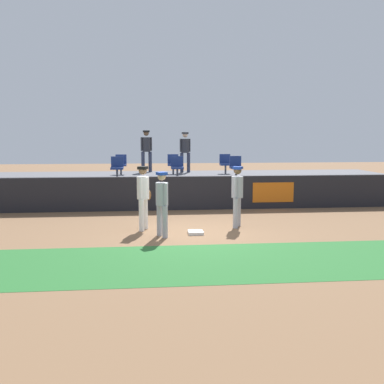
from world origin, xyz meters
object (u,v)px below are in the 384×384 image
first_base (196,232)px  seat_front_center (177,166)px  player_runner_visitor (162,200)px  seat_back_left (121,163)px  player_fielder_home (143,193)px  seat_back_right (225,163)px  player_coach_visitor (237,192)px  seat_front_left (117,166)px  spectator_hooded (146,148)px  spectator_capped (185,149)px  seat_front_right (236,165)px  seat_back_center (173,163)px

first_base → seat_front_center: 5.45m
player_runner_visitor → seat_back_left: 7.45m
player_fielder_home → seat_back_right: 7.28m
first_base → seat_back_left: 7.60m
first_base → seat_front_center: seat_front_center is taller
player_coach_visitor → player_fielder_home: bearing=-61.6°
player_coach_visitor → seat_front_left: size_ratio=2.08×
first_base → seat_back_left: seat_back_left is taller
player_fielder_home → spectator_hooded: bearing=-162.7°
player_coach_visitor → seat_front_left: 5.86m
seat_front_center → seat_back_right: bearing=39.4°
seat_front_center → player_fielder_home: bearing=-104.9°
seat_back_left → spectator_capped: bearing=15.4°
player_runner_visitor → seat_front_center: seat_front_center is taller
seat_front_right → spectator_hooded: size_ratio=0.45×
seat_back_right → seat_front_right: 1.80m
player_fielder_home → seat_back_center: (1.17, 6.41, 0.44)m
seat_back_left → seat_front_right: (4.56, -1.80, 0.00)m
seat_back_center → seat_back_left: same height
player_runner_visitor → spectator_capped: 8.21m
seat_front_left → seat_front_center: bearing=-0.0°
first_base → seat_front_left: bearing=114.9°
first_base → player_fielder_home: bearing=155.0°
seat_front_right → spectator_hooded: 4.60m
player_runner_visitor → seat_front_center: 5.55m
seat_back_center → player_fielder_home: bearing=-100.3°
seat_back_left → spectator_capped: 2.94m
player_coach_visitor → seat_front_center: 4.75m
player_runner_visitor → seat_front_right: size_ratio=2.01×
player_fielder_home → seat_back_right: size_ratio=2.11×
first_base → seat_back_center: bearing=91.8°
player_fielder_home → first_base: bearing=82.6°
seat_front_left → spectator_hooded: spectator_hooded is taller
seat_front_center → seat_back_left: 2.89m
first_base → seat_back_right: (2.04, 7.06, 1.42)m
seat_back_center → seat_front_left: (-2.23, -1.80, 0.00)m
first_base → seat_front_left: seat_front_left is taller
player_coach_visitor → seat_back_right: (0.77, 6.30, 0.45)m
seat_back_right → player_fielder_home: bearing=-118.1°
seat_front_center → first_base: bearing=-88.3°
seat_back_right → spectator_hooded: bearing=161.5°
first_base → seat_front_right: (2.14, 5.26, 1.42)m
seat_front_right → first_base: bearing=-112.1°
first_base → spectator_hooded: 8.55m
seat_front_left → seat_back_right: bearing=21.9°
seat_front_left → seat_back_left: bearing=89.3°
seat_back_center → seat_back_left: 2.20m
first_base → player_coach_visitor: player_coach_visitor is taller
seat_front_left → player_coach_visitor: bearing=-50.5°
seat_front_center → seat_front_left: 2.29m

